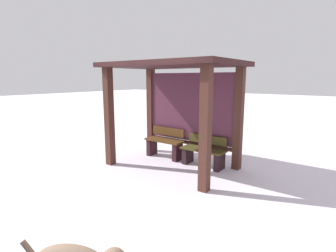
% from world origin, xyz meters
% --- Properties ---
extents(ground_plane, '(60.00, 60.00, 0.00)m').
position_xyz_m(ground_plane, '(0.00, 0.00, 0.00)').
color(ground_plane, white).
extents(bus_shelter, '(2.96, 1.92, 2.37)m').
position_xyz_m(bus_shelter, '(0.00, 0.20, 1.77)').
color(bus_shelter, '#45251D').
rests_on(bus_shelter, ground).
extents(bench_left_inside, '(1.04, 0.37, 0.76)m').
position_xyz_m(bench_left_inside, '(-0.57, 0.47, 0.35)').
color(bench_left_inside, '#4E3216').
rests_on(bench_left_inside, ground).
extents(bench_center_inside, '(1.04, 0.42, 0.70)m').
position_xyz_m(bench_center_inside, '(0.57, 0.47, 0.31)').
color(bench_center_inside, '#433B1A').
rests_on(bench_center_inside, ground).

